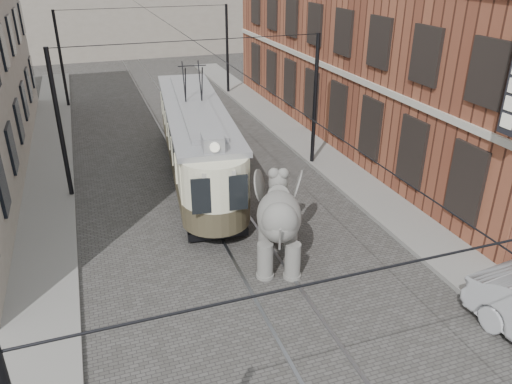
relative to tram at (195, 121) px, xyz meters
name	(u,v)px	position (x,y,z in m)	size (l,w,h in m)	color
ground	(248,246)	(0.17, -6.70, -2.44)	(120.00, 120.00, 0.00)	#44413E
tram_rails	(248,246)	(0.17, -6.70, -2.43)	(1.54, 80.00, 0.02)	slate
sidewalk_right	(399,217)	(6.17, -6.70, -2.36)	(2.00, 60.00, 0.15)	slate
sidewalk_left	(44,282)	(-6.33, -6.70, -2.36)	(2.00, 60.00, 0.15)	slate
brick_building	(396,19)	(11.17, 2.30, 3.56)	(8.00, 26.00, 12.00)	brown
catenary	(203,120)	(-0.03, -1.70, 0.56)	(11.00, 30.20, 6.00)	black
tram	(195,121)	(0.00, 0.00, 0.00)	(2.54, 12.30, 4.88)	beige
elephant	(279,227)	(0.79, -7.92, -1.14)	(2.35, 4.26, 2.61)	slate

